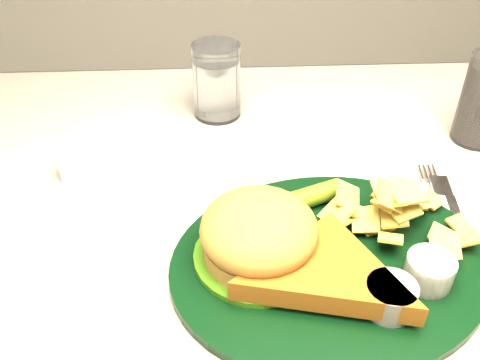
{
  "coord_description": "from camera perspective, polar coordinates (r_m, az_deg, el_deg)",
  "views": [
    {
      "loc": [
        -0.06,
        -0.48,
        1.16
      ],
      "look_at": [
        -0.04,
        0.0,
        0.8
      ],
      "focal_mm": 40.0,
      "sensor_mm": 36.0,
      "label": 1
    }
  ],
  "objects": [
    {
      "name": "fork_napkin",
      "position": [
        0.65,
        22.33,
        -4.75
      ],
      "size": [
        0.16,
        0.19,
        0.01
      ],
      "primitive_type": null,
      "rotation": [
        0.0,
        0.0,
        -0.14
      ],
      "color": "white",
      "rests_on": "table"
    },
    {
      "name": "ramekin",
      "position": [
        0.72,
        -17.04,
        1.48
      ],
      "size": [
        0.06,
        0.06,
        0.03
      ],
      "primitive_type": "cylinder",
      "rotation": [
        0.0,
        0.0,
        -0.34
      ],
      "color": "white",
      "rests_on": "table"
    },
    {
      "name": "dinner_plate",
      "position": [
        0.55,
        9.92,
        -6.21
      ],
      "size": [
        0.39,
        0.35,
        0.08
      ],
      "primitive_type": null,
      "rotation": [
        0.0,
        0.0,
        0.21
      ],
      "color": "black",
      "rests_on": "table"
    },
    {
      "name": "water_glass",
      "position": [
        0.8,
        -2.5,
        10.52
      ],
      "size": [
        0.09,
        0.09,
        0.11
      ],
      "primitive_type": "cylinder",
      "rotation": [
        0.0,
        0.0,
        0.37
      ],
      "color": "white",
      "rests_on": "table"
    }
  ]
}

